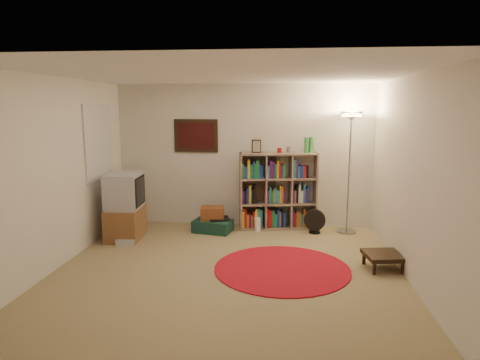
# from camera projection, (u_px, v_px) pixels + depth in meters

# --- Properties ---
(room) EXTENTS (4.54, 4.54, 2.54)m
(room) POSITION_uv_depth(u_px,v_px,m) (224.00, 175.00, 5.41)
(room) COLOR #8D7952
(room) RESTS_ON ground
(bookshelf) EXTENTS (1.37, 0.59, 1.59)m
(bookshelf) POSITION_uv_depth(u_px,v_px,m) (277.00, 192.00, 7.45)
(bookshelf) COLOR #846A58
(bookshelf) RESTS_ON ground
(floor_lamp) EXTENTS (0.49, 0.49, 2.03)m
(floor_lamp) POSITION_uv_depth(u_px,v_px,m) (351.00, 133.00, 6.98)
(floor_lamp) COLOR #9F9EA3
(floor_lamp) RESTS_ON ground
(floor_fan) EXTENTS (0.37, 0.22, 0.41)m
(floor_fan) POSITION_uv_depth(u_px,v_px,m) (315.00, 221.00, 7.18)
(floor_fan) COLOR black
(floor_fan) RESTS_ON ground
(tv_stand) EXTENTS (0.56, 0.76, 1.06)m
(tv_stand) POSITION_uv_depth(u_px,v_px,m) (125.00, 208.00, 6.85)
(tv_stand) COLOR brown
(tv_stand) RESTS_ON ground
(dvd_box) EXTENTS (0.35, 0.31, 0.10)m
(dvd_box) POSITION_uv_depth(u_px,v_px,m) (126.00, 241.00, 6.62)
(dvd_box) COLOR #AFB0B4
(dvd_box) RESTS_ON ground
(suitcase) EXTENTS (0.70, 0.53, 0.20)m
(suitcase) POSITION_uv_depth(u_px,v_px,m) (213.00, 226.00, 7.29)
(suitcase) COLOR #12322A
(suitcase) RESTS_ON ground
(wicker_basket) EXTENTS (0.42, 0.32, 0.22)m
(wicker_basket) POSITION_uv_depth(u_px,v_px,m) (212.00, 213.00, 7.29)
(wicker_basket) COLOR brown
(wicker_basket) RESTS_ON suitcase
(duffel_bag) EXTENTS (0.41, 0.38, 0.24)m
(duffel_bag) POSITION_uv_depth(u_px,v_px,m) (219.00, 225.00, 7.31)
(duffel_bag) COLOR black
(duffel_bag) RESTS_ON ground
(paper_towel) EXTENTS (0.11, 0.11, 0.23)m
(paper_towel) POSITION_uv_depth(u_px,v_px,m) (257.00, 224.00, 7.35)
(paper_towel) COLOR white
(paper_towel) RESTS_ON ground
(red_rug) EXTENTS (1.79, 1.79, 0.02)m
(red_rug) POSITION_uv_depth(u_px,v_px,m) (282.00, 268.00, 5.63)
(red_rug) COLOR maroon
(red_rug) RESTS_ON ground
(side_table) EXTENTS (0.54, 0.54, 0.21)m
(side_table) POSITION_uv_depth(u_px,v_px,m) (383.00, 256.00, 5.60)
(side_table) COLOR black
(side_table) RESTS_ON ground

